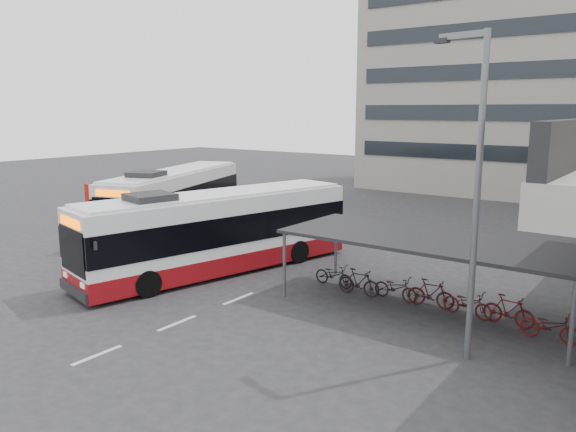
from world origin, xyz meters
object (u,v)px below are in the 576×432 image
Objects in this scene: bus_teal at (175,200)px; lamp_post at (474,179)px; bus_main at (218,232)px; pedestrian at (122,261)px.

lamp_post is (19.51, -7.20, 3.32)m from bus_teal.
bus_teal is at bearing 169.11° from lamp_post.
bus_main is 9.50m from bus_teal.
bus_main is at bearing -1.68° from pedestrian.
lamp_post is at bearing 2.41° from bus_main.
bus_teal reaches higher than pedestrian.
bus_teal is at bearing 161.79° from bus_main.
lamp_post reaches higher than pedestrian.
bus_main is at bearing -51.37° from bus_teal.
pedestrian is at bearing -73.76° from bus_teal.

